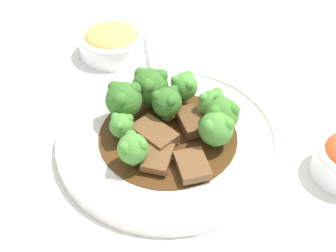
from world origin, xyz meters
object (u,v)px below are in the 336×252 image
broccoli_floret_1 (184,86)px  broccoli_floret_6 (124,99)px  broccoli_floret_8 (222,114)px  broccoli_floret_2 (216,128)px  beef_strip_2 (191,121)px  beef_strip_1 (154,134)px  main_plate (168,138)px  beef_strip_0 (158,158)px  broccoli_floret_0 (150,86)px  side_bowl_appetizer (111,41)px  broccoli_floret_3 (122,125)px  serving_spoon (160,84)px  beef_strip_3 (192,165)px  broccoli_floret_7 (213,104)px  broccoli_floret_5 (133,148)px  broccoli_floret_4 (167,102)px

broccoli_floret_1 → broccoli_floret_6: broccoli_floret_6 is taller
broccoli_floret_1 → broccoli_floret_8: bearing=47.7°
broccoli_floret_2 → beef_strip_2: bearing=-128.0°
beef_strip_1 → main_plate: bearing=121.9°
beef_strip_0 → broccoli_floret_2: bearing=121.8°
broccoli_floret_0 → side_bowl_appetizer: 0.17m
beef_strip_2 → broccoli_floret_6: 0.10m
broccoli_floret_3 → side_bowl_appetizer: broccoli_floret_3 is taller
broccoli_floret_1 → serving_spoon: broccoli_floret_1 is taller
beef_strip_2 → broccoli_floret_0: size_ratio=1.06×
beef_strip_1 → broccoli_floret_0: 0.08m
beef_strip_0 → beef_strip_2: bearing=154.5°
broccoli_floret_2 → side_bowl_appetizer: broccoli_floret_2 is taller
main_plate → beef_strip_2: 0.04m
beef_strip_0 → serving_spoon: serving_spoon is taller
beef_strip_0 → beef_strip_3: size_ratio=0.85×
beef_strip_0 → serving_spoon: size_ratio=0.23×
broccoli_floret_8 → broccoli_floret_3: bearing=-75.4°
beef_strip_2 → broccoli_floret_6: (-0.00, -0.09, 0.03)m
beef_strip_3 → beef_strip_1: bearing=-129.1°
beef_strip_0 → broccoli_floret_8: (-0.07, 0.08, 0.03)m
broccoli_floret_3 → serving_spoon: size_ratio=0.17×
broccoli_floret_3 → side_bowl_appetizer: (-0.22, -0.07, -0.02)m
beef_strip_1 → broccoli_floret_2: 0.08m
broccoli_floret_0 → broccoli_floret_7: bearing=80.4°
beef_strip_0 → broccoli_floret_8: size_ratio=0.97×
beef_strip_3 → broccoli_floret_3: 0.11m
broccoli_floret_2 → broccoli_floret_7: 0.05m
broccoli_floret_0 → broccoli_floret_6: size_ratio=0.99×
broccoli_floret_5 → broccoli_floret_1: bearing=159.9°
broccoli_floret_1 → broccoli_floret_8: (0.05, 0.06, 0.00)m
beef_strip_2 → broccoli_floret_5: broccoli_floret_5 is taller
broccoli_floret_4 → side_bowl_appetizer: broccoli_floret_4 is taller
beef_strip_0 → beef_strip_3: same height
broccoli_floret_1 → broccoli_floret_6: bearing=-57.9°
broccoli_floret_1 → broccoli_floret_5: size_ratio=1.06×
broccoli_floret_0 → broccoli_floret_7: broccoli_floret_0 is taller
broccoli_floret_0 → broccoli_floret_2: 0.12m
broccoli_floret_4 → broccoli_floret_0: bearing=-134.4°
main_plate → beef_strip_0: bearing=-6.1°
broccoli_floret_7 → side_bowl_appetizer: size_ratio=0.40×
broccoli_floret_0 → broccoli_floret_1: bearing=104.0°
main_plate → broccoli_floret_3: broccoli_floret_3 is taller
beef_strip_0 → broccoli_floret_7: size_ratio=1.15×
broccoli_floret_6 → broccoli_floret_8: 0.14m
broccoli_floret_2 → serving_spoon: bearing=-138.3°
main_plate → side_bowl_appetizer: side_bowl_appetizer is taller
beef_strip_1 → broccoli_floret_3: (0.01, -0.04, 0.01)m
main_plate → beef_strip_0: size_ratio=6.01×
main_plate → broccoli_floret_8: 0.08m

